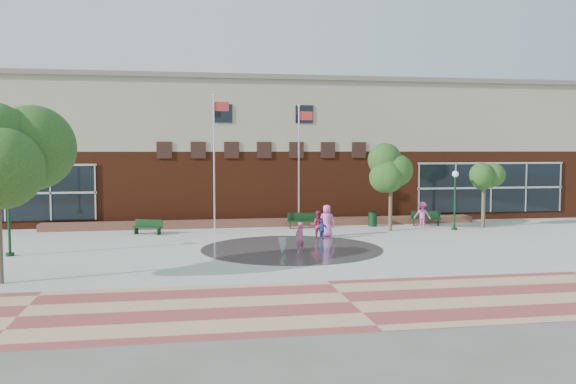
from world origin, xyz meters
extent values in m
plane|color=#666056|center=(0.00, 0.00, 0.00)|extent=(120.00, 120.00, 0.00)
cube|color=#A8A8A0|center=(0.00, 4.00, 0.00)|extent=(46.00, 18.00, 0.01)
cube|color=#983D3B|center=(0.00, -7.00, 0.00)|extent=(46.00, 6.00, 0.01)
cylinder|color=#383A3D|center=(0.00, 3.00, 0.00)|extent=(8.40, 8.40, 0.01)
cube|color=#552210|center=(0.00, 17.50, 2.25)|extent=(44.00, 10.00, 4.50)
cube|color=tan|center=(0.00, 17.50, 6.75)|extent=(44.00, 10.00, 4.50)
cube|color=slate|center=(0.00, 17.50, 9.05)|extent=(44.40, 10.40, 0.30)
cube|color=black|center=(-15.00, 12.48, 2.11)|extent=(10.00, 0.12, 3.19)
cube|color=black|center=(15.00, 12.48, 2.11)|extent=(10.00, 0.12, 3.19)
cube|color=black|center=(-2.50, 12.48, 6.79)|extent=(1.10, 0.10, 1.10)
cube|color=black|center=(2.50, 12.48, 6.79)|extent=(1.10, 0.10, 1.10)
cube|color=maroon|center=(0.00, 11.60, 0.00)|extent=(26.00, 1.20, 0.40)
cylinder|color=silver|center=(-3.23, 9.11, 3.76)|extent=(0.09, 0.09, 7.53)
sphere|color=silver|center=(-3.23, 9.11, 7.57)|extent=(0.15, 0.15, 0.15)
cube|color=red|center=(-2.82, 9.13, 6.98)|extent=(0.83, 0.05, 0.50)
cylinder|color=silver|center=(1.80, 10.62, 3.57)|extent=(0.09, 0.09, 7.15)
sphere|color=silver|center=(1.80, 10.62, 7.19)|extent=(0.15, 0.15, 0.15)
cube|color=red|center=(2.21, 10.63, 6.60)|extent=(0.82, 0.03, 0.50)
cylinder|color=black|center=(-12.36, 3.25, 1.69)|extent=(0.12, 0.12, 3.38)
cylinder|color=black|center=(-12.36, 3.25, 0.08)|extent=(0.36, 0.36, 0.16)
sphere|color=white|center=(-12.36, 3.25, 3.56)|extent=(0.40, 0.40, 0.40)
cylinder|color=black|center=(10.40, 8.01, 1.53)|extent=(0.11, 0.11, 3.06)
cylinder|color=black|center=(10.40, 8.01, 0.07)|extent=(0.32, 0.32, 0.14)
sphere|color=white|center=(10.40, 8.01, 3.23)|extent=(0.36, 0.36, 0.36)
cube|color=black|center=(-6.87, 9.12, 0.40)|extent=(1.66, 1.06, 0.05)
cube|color=black|center=(-6.79, 9.30, 0.61)|extent=(1.50, 0.69, 0.40)
cube|color=black|center=(1.96, 10.14, 0.45)|extent=(1.86, 0.77, 0.06)
cube|color=black|center=(1.99, 10.35, 0.68)|extent=(1.79, 0.32, 0.45)
cube|color=black|center=(9.60, 10.20, 0.44)|extent=(1.82, 0.98, 0.06)
cube|color=black|center=(9.66, 10.41, 0.66)|extent=(1.69, 0.56, 0.44)
cylinder|color=black|center=(6.27, 10.35, 0.43)|extent=(0.52, 0.52, 0.87)
cylinder|color=black|center=(6.27, 10.35, 0.88)|extent=(0.56, 0.56, 0.05)
cylinder|color=#493B2B|center=(-11.16, -2.47, 1.86)|extent=(0.17, 0.17, 3.73)
cylinder|color=#493B2B|center=(6.64, 8.26, 1.50)|extent=(0.20, 0.20, 2.99)
cylinder|color=#493B2B|center=(12.59, 8.80, 1.29)|extent=(0.22, 0.22, 2.57)
cone|color=white|center=(-0.71, 1.40, 0.00)|extent=(0.39, 0.39, 0.76)
cone|color=white|center=(-0.43, 2.42, 0.00)|extent=(0.18, 0.18, 0.40)
imported|color=#CF4E85|center=(0.22, 2.17, 0.68)|extent=(0.59, 0.55, 1.36)
imported|color=#AA2447|center=(1.86, 5.85, 0.74)|extent=(0.80, 0.67, 1.48)
imported|color=#E862C0|center=(2.56, 6.66, 0.86)|extent=(0.98, 0.81, 1.71)
imported|color=#1756AB|center=(2.05, 5.65, 0.52)|extent=(0.66, 0.40, 1.05)
imported|color=#F153A8|center=(9.08, 9.54, 0.76)|extent=(1.13, 0.91, 1.53)
camera|label=1|loc=(-4.98, -24.54, 4.63)|focal=38.00mm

